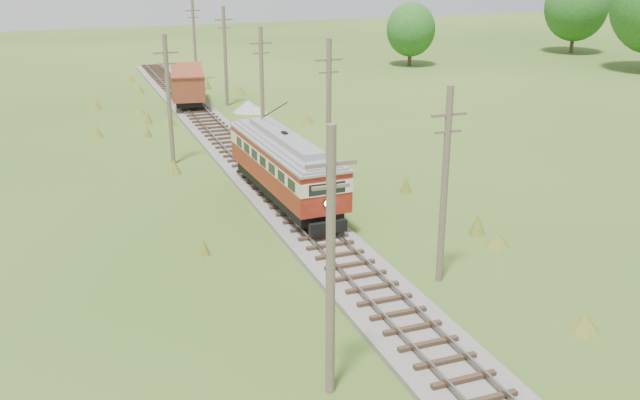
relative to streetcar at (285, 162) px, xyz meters
name	(u,v)px	position (x,y,z in m)	size (l,w,h in m)	color
railbed_main	(263,179)	(0.00, 4.56, -2.37)	(3.60, 96.00, 0.57)	#605B54
streetcar	(285,162)	(0.00, 0.00, 0.00)	(3.21, 12.07, 5.48)	black
gondola	(188,84)	(0.00, 28.30, -0.46)	(4.21, 8.95, 2.86)	black
gravel_pile	(250,107)	(4.63, 24.20, -2.09)	(2.82, 2.99, 1.03)	gray
utility_pole_r_2	(445,185)	(3.30, -11.44, 1.86)	(1.60, 0.30, 8.60)	brown
utility_pole_r_3	(329,115)	(3.20, 1.56, 2.06)	(1.60, 0.30, 9.00)	brown
utility_pole_r_4	(262,83)	(3.00, 14.56, 1.76)	(1.60, 0.30, 8.40)	brown
utility_pole_r_5	(225,55)	(3.40, 27.56, 2.01)	(1.60, 0.30, 8.90)	brown
utility_pole_r_6	(194,40)	(3.20, 40.56, 1.91)	(1.60, 0.30, 8.70)	brown
utility_pole_l_a	(331,263)	(-4.20, -17.44, 2.06)	(1.60, 0.30, 9.00)	brown
utility_pole_l_b	(169,99)	(-4.50, 10.56, 1.86)	(1.60, 0.30, 8.60)	brown
tree_right_5	(576,6)	(56.00, 44.56, 3.63)	(8.40, 8.40, 10.82)	#38281C
tree_mid_b	(411,30)	(30.00, 42.56, 1.76)	(5.88, 5.88, 7.57)	#38281C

